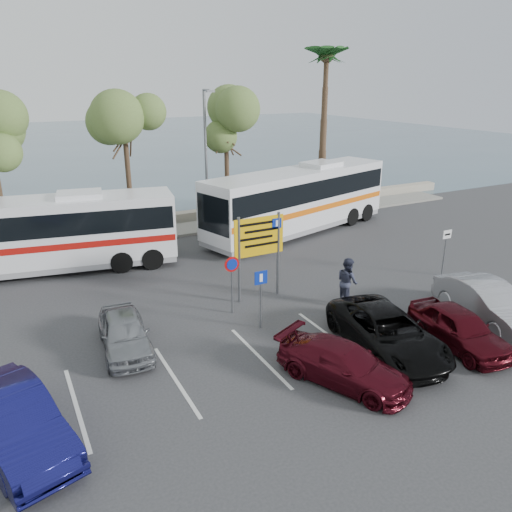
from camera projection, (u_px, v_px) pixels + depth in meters
name	position (u px, v px, depth m)	size (l,w,h in m)	color
ground	(276.00, 336.00, 17.84)	(120.00, 120.00, 0.00)	#323234
kerb_strip	(159.00, 233.00, 29.51)	(44.00, 2.40, 0.15)	gray
seawall	(149.00, 221.00, 31.11)	(48.00, 0.80, 0.60)	tan
sea	(58.00, 146.00, 67.96)	(140.00, 140.00, 0.00)	#445E6E
tree_mid	(124.00, 119.00, 26.66)	(3.20, 3.20, 8.00)	#382619
tree_right	(226.00, 124.00, 29.44)	(3.20, 3.20, 7.40)	#382619
palm_tree	(327.00, 59.00, 31.25)	(4.80, 4.80, 11.20)	#382619
street_lamp_right	(206.00, 153.00, 28.90)	(0.45, 1.15, 8.01)	slate
direction_sign	(259.00, 243.00, 20.14)	(2.20, 0.12, 3.60)	slate
sign_no_stop	(232.00, 276.00, 19.05)	(0.60, 0.08, 2.35)	slate
sign_parking	(261.00, 291.00, 17.93)	(0.50, 0.07, 2.25)	slate
sign_taxi	(445.00, 246.00, 22.89)	(0.50, 0.07, 2.20)	slate
lane_markings	(261.00, 356.00, 16.51)	(12.02, 4.20, 0.01)	silver
coach_bus_left	(43.00, 237.00, 23.20)	(12.28, 4.59, 3.74)	white
coach_bus_right	(299.00, 202.00, 29.26)	(13.09, 6.09, 4.00)	white
car_silver_a	(124.00, 333.00, 16.70)	(1.53, 3.81, 1.30)	gray
car_blue	(14.00, 422.00, 12.17)	(1.63, 4.67, 1.54)	#10114F
car_maroon	(343.00, 364.00, 14.94)	(1.70, 4.19, 1.22)	#470B15
car_red	(459.00, 328.00, 16.95)	(1.61, 4.00, 1.36)	#410910
suv_black	(387.00, 332.00, 16.62)	(2.36, 5.11, 1.42)	black
car_silver_b	(487.00, 303.00, 18.64)	(1.62, 4.65, 1.53)	#97979C
pedestrian_far	(347.00, 281.00, 20.03)	(0.97, 0.75, 1.99)	#313449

